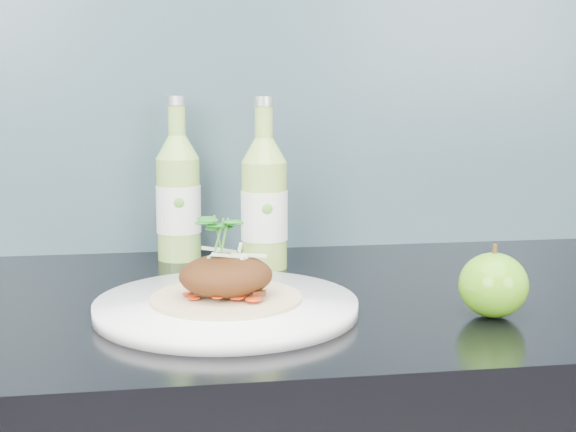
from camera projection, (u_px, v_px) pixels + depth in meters
name	position (u px, v px, depth m)	size (l,w,h in m)	color
subway_backsplash	(257.00, 23.00, 1.22)	(4.00, 0.02, 0.70)	#6692A1
dinner_plate	(226.00, 307.00, 0.90)	(0.35, 0.35, 0.02)	white
pork_taco	(226.00, 274.00, 0.90)	(0.17, 0.17, 0.10)	tan
green_apple	(493.00, 285.00, 0.89)	(0.08, 0.08, 0.08)	#4B840E
cider_bottle_left	(178.00, 198.00, 1.18)	(0.08, 0.08, 0.24)	#8CBF4F
cider_bottle_right	(264.00, 204.00, 1.12)	(0.09, 0.09, 0.24)	#95BE4F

